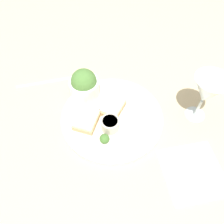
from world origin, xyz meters
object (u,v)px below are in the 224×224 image
cheese_toast_near (87,119)px  cheese_toast_far (113,107)px  salad_bowl (84,85)px  fork (43,82)px  wine_glass (207,91)px  napkin (193,172)px  sauce_ramekin (110,124)px

cheese_toast_near → cheese_toast_far: (-0.09, 0.02, 0.00)m
salad_bowl → fork: 0.17m
cheese_toast_near → fork: cheese_toast_near is taller
wine_glass → cheese_toast_near: bearing=-38.2°
cheese_toast_near → napkin: (-0.10, 0.31, -0.02)m
salad_bowl → fork: salad_bowl is taller
cheese_toast_near → fork: (-0.00, -0.24, -0.02)m
cheese_toast_near → sauce_ramekin: bearing=118.8°
sauce_ramekin → fork: 0.30m
salad_bowl → wine_glass: wine_glass is taller
sauce_ramekin → cheese_toast_near: bearing=-61.2°
sauce_ramekin → wine_glass: bearing=147.8°
cheese_toast_far → wine_glass: size_ratio=0.58×
salad_bowl → napkin: size_ratio=0.46×
cheese_toast_near → wine_glass: size_ratio=0.64×
wine_glass → fork: size_ratio=0.97×
salad_bowl → napkin: (-0.03, 0.39, -0.05)m
cheese_toast_near → wine_glass: bearing=141.8°
napkin → wine_glass: bearing=-148.3°
sauce_ramekin → napkin: (-0.07, 0.24, -0.03)m
salad_bowl → cheese_toast_far: bearing=99.5°
cheese_toast_far → wine_glass: bearing=133.5°
sauce_ramekin → wine_glass: wine_glass is taller
cheese_toast_near → napkin: 0.32m
sauce_ramekin → wine_glass: 0.28m
sauce_ramekin → cheese_toast_near: sauce_ramekin is taller
cheese_toast_far → wine_glass: (-0.18, 0.19, 0.08)m
salad_bowl → wine_glass: bearing=123.5°
salad_bowl → fork: (0.07, -0.15, -0.05)m
salad_bowl → napkin: bearing=94.8°
sauce_ramekin → cheese_toast_near: size_ratio=0.52×
wine_glass → salad_bowl: bearing=-56.5°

